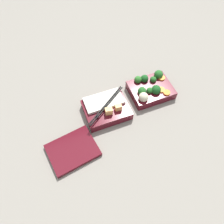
% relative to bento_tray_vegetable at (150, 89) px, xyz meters
% --- Properties ---
extents(ground_plane, '(3.00, 3.00, 0.00)m').
position_rel_bento_tray_vegetable_xyz_m(ground_plane, '(0.11, 0.01, -0.03)').
color(ground_plane, gray).
extents(bento_tray_vegetable, '(0.17, 0.14, 0.07)m').
position_rel_bento_tray_vegetable_xyz_m(bento_tray_vegetable, '(0.00, 0.00, 0.00)').
color(bento_tray_vegetable, '#510F19').
rests_on(bento_tray_vegetable, ground_plane).
extents(bento_tray_rice, '(0.18, 0.14, 0.06)m').
position_rel_bento_tray_vegetable_xyz_m(bento_tray_rice, '(0.21, 0.02, -0.00)').
color(bento_tray_rice, '#510F19').
rests_on(bento_tray_rice, ground_plane).
extents(bento_lid, '(0.19, 0.16, 0.02)m').
position_rel_bento_tray_vegetable_xyz_m(bento_lid, '(0.38, 0.14, -0.02)').
color(bento_lid, '#510F19').
rests_on(bento_lid, ground_plane).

